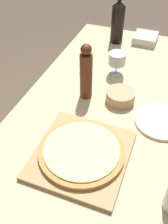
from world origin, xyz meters
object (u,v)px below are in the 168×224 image
at_px(wine_glass, 117,59).
at_px(small_bowl, 120,96).
at_px(pepper_mill, 86,73).
at_px(wine_bottle, 118,21).
at_px(pizza, 82,151).

bearing_deg(wine_glass, small_bowl, -69.42).
xyz_separation_m(pepper_mill, small_bowl, (0.16, 0.02, -0.10)).
relative_size(wine_bottle, pepper_mill, 1.17).
bearing_deg(pizza, wine_bottle, 97.69).
xyz_separation_m(pepper_mill, wine_glass, (0.08, 0.23, -0.04)).
bearing_deg(small_bowl, wine_glass, 110.58).
height_order(wine_bottle, small_bowl, wine_bottle).
xyz_separation_m(wine_bottle, small_bowl, (0.18, -0.56, -0.11)).
distance_m(pizza, small_bowl, 0.37).
bearing_deg(wine_bottle, small_bowl, -72.51).
bearing_deg(wine_bottle, pizza, -82.31).
distance_m(pepper_mill, small_bowl, 0.20).
relative_size(pizza, pepper_mill, 1.19).
distance_m(wine_glass, small_bowl, 0.24).
bearing_deg(wine_glass, wine_bottle, 105.57).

